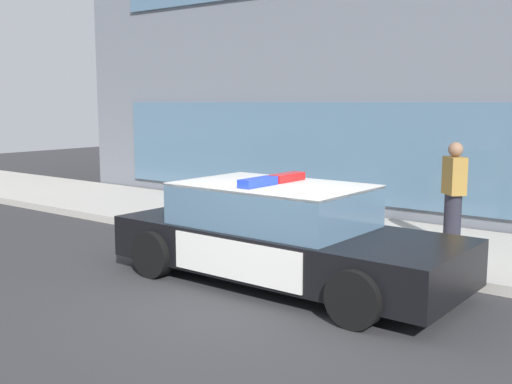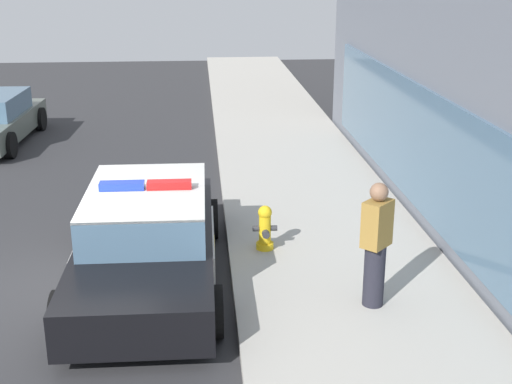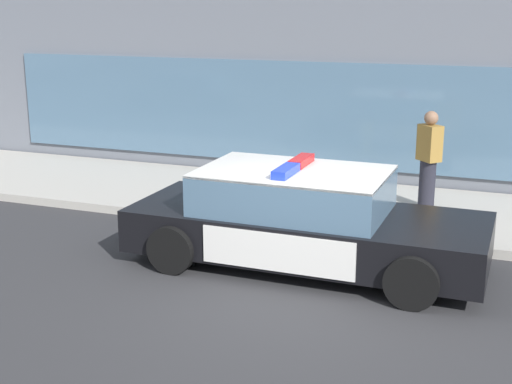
# 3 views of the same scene
# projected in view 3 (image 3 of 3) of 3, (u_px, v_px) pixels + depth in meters

# --- Properties ---
(ground) EXTENTS (48.00, 48.00, 0.00)m
(ground) POSITION_uv_depth(u_px,v_px,m) (307.00, 299.00, 8.93)
(ground) COLOR #303033
(sidewalk) EXTENTS (48.00, 3.36, 0.15)m
(sidewalk) POSITION_uv_depth(u_px,v_px,m) (373.00, 209.00, 12.57)
(sidewalk) COLOR #B2ADA3
(sidewalk) RESTS_ON ground
(police_cruiser) EXTENTS (4.98, 2.15, 1.49)m
(police_cruiser) POSITION_uv_depth(u_px,v_px,m) (302.00, 219.00, 9.94)
(police_cruiser) COLOR black
(police_cruiser) RESTS_ON ground
(fire_hydrant) EXTENTS (0.34, 0.39, 0.73)m
(fire_hydrant) POSITION_uv_depth(u_px,v_px,m) (296.00, 196.00, 11.84)
(fire_hydrant) COLOR gold
(fire_hydrant) RESTS_ON sidewalk
(pedestrian_on_sidewalk) EXTENTS (0.47, 0.47, 1.71)m
(pedestrian_on_sidewalk) POSITION_uv_depth(u_px,v_px,m) (429.00, 160.00, 12.17)
(pedestrian_on_sidewalk) COLOR #23232D
(pedestrian_on_sidewalk) RESTS_ON sidewalk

